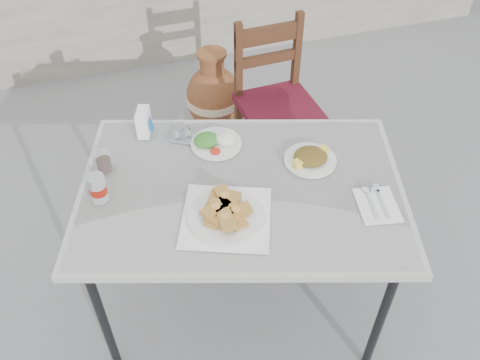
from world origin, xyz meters
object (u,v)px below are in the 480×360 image
object	(u,v)px
condiment_caddy	(182,134)
terracotta_urn	(214,98)
salad_rice_plate	(215,141)
napkin_holder	(144,122)
pide_plate	(226,212)
soda_can	(98,188)
chair	(276,102)
salad_chopped_plate	(310,158)
cola_glass	(104,163)
cafe_table	(242,195)

from	to	relation	value
condiment_caddy	terracotta_urn	bearing A→B (deg)	68.14
salad_rice_plate	napkin_holder	size ratio (longest dim) A/B	1.85
pide_plate	condiment_caddy	distance (m)	0.54
terracotta_urn	soda_can	bearing A→B (deg)	-122.13
soda_can	condiment_caddy	xyz separation A→B (m)	(0.41, 0.29, -0.04)
chair	condiment_caddy	bearing A→B (deg)	-144.16
terracotta_urn	salad_chopped_plate	bearing A→B (deg)	-85.53
pide_plate	soda_can	world-z (taller)	soda_can
cola_glass	condiment_caddy	xyz separation A→B (m)	(0.37, 0.11, -0.02)
cafe_table	salad_chopped_plate	bearing A→B (deg)	9.49
condiment_caddy	chair	distance (m)	0.95
salad_chopped_plate	condiment_caddy	xyz separation A→B (m)	(-0.51, 0.33, 0.01)
terracotta_urn	cafe_table	bearing A→B (deg)	-99.54
cafe_table	salad_chopped_plate	size ratio (longest dim) A/B	6.78
salad_rice_plate	chair	distance (m)	0.91
salad_rice_plate	napkin_holder	bearing A→B (deg)	148.09
condiment_caddy	terracotta_urn	xyz separation A→B (m)	(0.40, 1.01, -0.55)
soda_can	chair	distance (m)	1.43
napkin_holder	chair	size ratio (longest dim) A/B	0.13
salad_rice_plate	soda_can	distance (m)	0.58
condiment_caddy	salad_chopped_plate	bearing A→B (deg)	-32.79
soda_can	napkin_holder	distance (m)	0.46
soda_can	cola_glass	world-z (taller)	soda_can
cola_glass	salad_chopped_plate	bearing A→B (deg)	-13.60
cafe_table	cola_glass	size ratio (longest dim) A/B	15.83
chair	terracotta_urn	size ratio (longest dim) A/B	1.51
soda_can	condiment_caddy	bearing A→B (deg)	35.20
pide_plate	salad_rice_plate	bearing A→B (deg)	79.97
terracotta_urn	chair	bearing A→B (deg)	-57.83
cola_glass	cafe_table	bearing A→B (deg)	-26.46
cafe_table	soda_can	xyz separation A→B (m)	(-0.58, 0.09, 0.12)
salad_chopped_plate	soda_can	distance (m)	0.92
pide_plate	salad_rice_plate	distance (m)	0.46
pide_plate	chair	bearing A→B (deg)	60.05
cafe_table	cola_glass	bearing A→B (deg)	153.54
salad_rice_plate	salad_chopped_plate	bearing A→B (deg)	-32.34
salad_rice_plate	condiment_caddy	bearing A→B (deg)	145.99
pide_plate	napkin_holder	xyz separation A→B (m)	(-0.22, 0.63, 0.03)
soda_can	cola_glass	xyz separation A→B (m)	(0.04, 0.17, -0.02)
napkin_holder	condiment_caddy	xyz separation A→B (m)	(0.16, -0.09, -0.04)
condiment_caddy	chair	world-z (taller)	chair
cafe_table	pide_plate	distance (m)	0.21
soda_can	napkin_holder	bearing A→B (deg)	56.75
terracotta_urn	napkin_holder	bearing A→B (deg)	-121.65
chair	pide_plate	bearing A→B (deg)	-123.01
cola_glass	chair	distance (m)	1.30
cafe_table	salad_rice_plate	distance (m)	0.30
soda_can	cola_glass	bearing A→B (deg)	77.15
pide_plate	terracotta_urn	xyz separation A→B (m)	(0.35, 1.55, -0.56)
cafe_table	terracotta_urn	world-z (taller)	cafe_table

